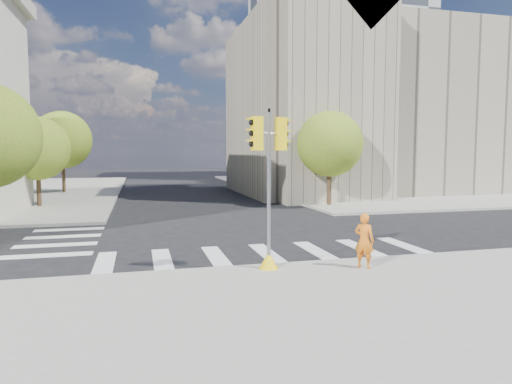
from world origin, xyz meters
TOP-DOWN VIEW (x-y plane):
  - ground at (0.00, 0.00)m, footprint 160.00×160.00m
  - sidewalk_near at (0.00, -11.00)m, footprint 30.00×14.00m
  - sidewalk_far_right at (20.00, 26.00)m, footprint 28.00×40.00m
  - civic_building at (15.59, 19.12)m, footprint 26.00×16.00m
  - office_tower at (22.00, 42.00)m, footprint 20.00×18.00m
  - tree_lw_mid at (-10.50, 14.00)m, footprint 4.00×4.00m
  - tree_lw_far at (-10.50, 24.00)m, footprint 4.80×4.80m
  - tree_re_near at (7.50, 10.00)m, footprint 4.20×4.20m
  - tree_re_mid at (7.50, 22.00)m, footprint 4.60×4.60m
  - tree_re_far at (7.50, 34.00)m, footprint 4.00×4.00m
  - lamp_near at (8.00, 14.00)m, footprint 0.35×0.18m
  - lamp_far at (8.00, 28.00)m, footprint 0.35×0.18m
  - traffic_signal at (-0.77, -4.60)m, footprint 1.08×0.56m
  - photographer at (1.97, -5.19)m, footprint 0.68×0.70m

SIDE VIEW (x-z plane):
  - ground at x=0.00m, z-range 0.00..0.00m
  - sidewalk_near at x=0.00m, z-range 0.00..0.15m
  - sidewalk_far_right at x=20.00m, z-range 0.00..0.15m
  - photographer at x=1.97m, z-range 0.15..1.77m
  - traffic_signal at x=-0.77m, z-range -0.20..4.42m
  - tree_lw_mid at x=-10.50m, z-range 0.88..6.65m
  - tree_re_far at x=7.50m, z-range 0.93..6.80m
  - tree_re_near at x=7.50m, z-range 0.97..7.13m
  - tree_re_mid at x=7.50m, z-range 1.02..7.68m
  - tree_lw_far at x=-10.50m, z-range 1.07..8.01m
  - lamp_near at x=8.00m, z-range 0.52..8.63m
  - lamp_far at x=8.00m, z-range 0.52..8.63m
  - civic_building at x=15.59m, z-range -2.43..16.96m
  - office_tower at x=22.00m, z-range 0.00..30.00m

